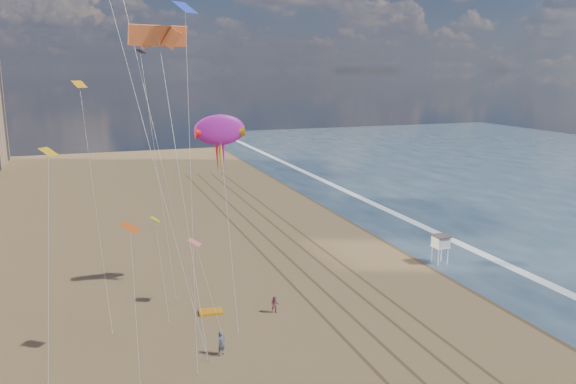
% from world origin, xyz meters
% --- Properties ---
extents(wet_sand, '(260.00, 260.00, 0.00)m').
position_xyz_m(wet_sand, '(19.00, 40.00, 0.00)').
color(wet_sand, '#42301E').
rests_on(wet_sand, ground).
extents(foam, '(260.00, 260.00, 0.00)m').
position_xyz_m(foam, '(23.20, 40.00, 0.00)').
color(foam, white).
rests_on(foam, ground).
extents(tracks, '(7.68, 120.00, 0.01)m').
position_xyz_m(tracks, '(2.55, 30.00, 0.01)').
color(tracks, brown).
rests_on(tracks, ground).
extents(lifeguard_stand, '(1.80, 1.80, 3.24)m').
position_xyz_m(lifeguard_stand, '(16.50, 26.18, 2.50)').
color(lifeguard_stand, white).
rests_on(lifeguard_stand, ground).
extents(grounded_kite, '(2.18, 1.52, 0.23)m').
position_xyz_m(grounded_kite, '(-10.29, 21.77, 0.12)').
color(grounded_kite, orange).
rests_on(grounded_kite, ground).
extents(show_kite, '(4.62, 5.14, 18.43)m').
position_xyz_m(show_kite, '(-7.99, 26.51, 15.67)').
color(show_kite, '#B61CAA').
rests_on(show_kite, ground).
extents(kite_flyer_a, '(0.84, 0.76, 1.92)m').
position_xyz_m(kite_flyer_a, '(-11.05, 14.07, 0.96)').
color(kite_flyer_a, '#4F5766').
rests_on(kite_flyer_a, ground).
extents(kite_flyer_b, '(0.92, 0.82, 1.56)m').
position_xyz_m(kite_flyer_b, '(-4.91, 19.90, 0.78)').
color(kite_flyer_b, '#974D56').
rests_on(kite_flyer_b, ground).
extents(small_kites, '(13.02, 20.48, 20.36)m').
position_xyz_m(small_kites, '(-15.65, 24.12, 16.82)').
color(small_kites, '#BF4512').
rests_on(small_kites, ground).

